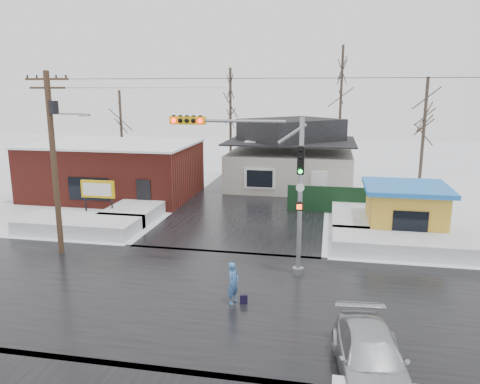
% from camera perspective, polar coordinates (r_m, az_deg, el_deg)
% --- Properties ---
extents(ground, '(120.00, 120.00, 0.00)m').
position_cam_1_polar(ground, '(19.49, -5.68, -12.36)').
color(ground, white).
rests_on(ground, ground).
extents(road_ns, '(10.00, 120.00, 0.02)m').
position_cam_1_polar(road_ns, '(19.48, -5.69, -12.33)').
color(road_ns, black).
rests_on(road_ns, ground).
extents(road_ew, '(120.00, 10.00, 0.02)m').
position_cam_1_polar(road_ew, '(19.48, -5.69, -12.33)').
color(road_ew, black).
rests_on(road_ew, ground).
extents(snowbank_nw, '(7.00, 3.00, 0.80)m').
position_cam_1_polar(snowbank_nw, '(28.87, -19.04, -3.80)').
color(snowbank_nw, white).
rests_on(snowbank_nw, ground).
extents(snowbank_ne, '(7.00, 3.00, 0.80)m').
position_cam_1_polar(snowbank_ne, '(25.43, 19.11, -5.99)').
color(snowbank_ne, white).
rests_on(snowbank_ne, ground).
extents(snowbank_nside_w, '(3.00, 8.00, 0.80)m').
position_cam_1_polar(snowbank_nside_w, '(32.32, -11.58, -1.64)').
color(snowbank_nside_w, white).
rests_on(snowbank_nside_w, ground).
extents(snowbank_nside_e, '(3.00, 8.00, 0.80)m').
position_cam_1_polar(snowbank_nside_e, '(29.99, 14.03, -2.87)').
color(snowbank_nside_e, white).
rests_on(snowbank_nside_e, ground).
extents(traffic_signal, '(6.05, 0.68, 7.00)m').
position_cam_1_polar(traffic_signal, '(20.39, 3.00, 2.23)').
color(traffic_signal, gray).
rests_on(traffic_signal, ground).
extents(utility_pole, '(3.15, 0.44, 9.00)m').
position_cam_1_polar(utility_pole, '(24.45, -21.69, 4.44)').
color(utility_pole, '#382619').
rests_on(utility_pole, ground).
extents(brick_building, '(12.20, 8.20, 4.12)m').
position_cam_1_polar(brick_building, '(37.17, -15.07, 2.67)').
color(brick_building, maroon).
rests_on(brick_building, ground).
extents(marquee_sign, '(2.20, 0.21, 2.55)m').
position_cam_1_polar(marquee_sign, '(30.61, -16.95, 0.20)').
color(marquee_sign, black).
rests_on(marquee_sign, ground).
extents(house, '(10.40, 8.40, 5.76)m').
position_cam_1_polar(house, '(39.42, 6.21, 4.37)').
color(house, beige).
rests_on(house, ground).
extents(kiosk, '(4.60, 4.60, 2.88)m').
position_cam_1_polar(kiosk, '(28.06, 19.45, -2.04)').
color(kiosk, gold).
rests_on(kiosk, ground).
extents(fence, '(8.00, 0.12, 1.80)m').
position_cam_1_polar(fence, '(31.78, 13.00, -1.02)').
color(fence, black).
rests_on(fence, ground).
extents(tree_far_left, '(3.00, 3.00, 10.00)m').
position_cam_1_polar(tree_far_left, '(43.87, -1.18, 12.26)').
color(tree_far_left, '#332821').
rests_on(tree_far_left, ground).
extents(tree_far_mid, '(3.00, 3.00, 12.00)m').
position_cam_1_polar(tree_far_mid, '(44.93, 12.33, 14.02)').
color(tree_far_mid, '#332821').
rests_on(tree_far_mid, ground).
extents(tree_far_right, '(3.00, 3.00, 9.00)m').
position_cam_1_polar(tree_far_right, '(37.54, 21.74, 10.12)').
color(tree_far_right, '#332821').
rests_on(tree_far_right, ground).
extents(tree_far_west, '(3.00, 3.00, 8.00)m').
position_cam_1_polar(tree_far_west, '(45.21, -14.41, 9.87)').
color(tree_far_west, '#332821').
rests_on(tree_far_west, ground).
extents(pedestrian, '(0.57, 0.70, 1.65)m').
position_cam_1_polar(pedestrian, '(18.37, -0.83, -11.07)').
color(pedestrian, '#3E6CAF').
rests_on(pedestrian, ground).
extents(car, '(2.35, 4.85, 1.36)m').
position_cam_1_polar(car, '(14.56, 15.67, -19.01)').
color(car, '#B8BBC0').
rests_on(car, ground).
extents(shopping_bag, '(0.30, 0.21, 0.35)m').
position_cam_1_polar(shopping_bag, '(18.57, 0.45, -13.02)').
color(shopping_bag, black).
rests_on(shopping_bag, ground).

